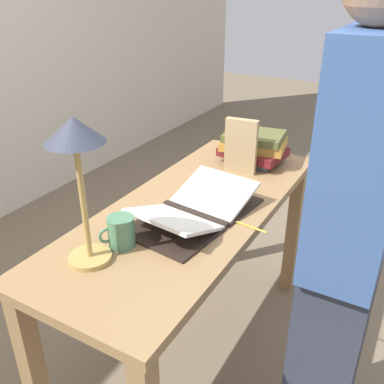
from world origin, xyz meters
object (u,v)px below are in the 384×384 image
object	(u,v)px
reading_lamp	(77,151)
coffee_mug	(121,232)
open_book	(195,210)
book_stack_tall	(253,147)
pencil	(246,225)
person_reader	(345,253)
book_standing_upright	(241,146)

from	to	relation	value
reading_lamp	coffee_mug	world-z (taller)	reading_lamp
open_book	reading_lamp	distance (m)	0.53
book_stack_tall	coffee_mug	xyz separation A→B (m)	(-0.87, 0.09, -0.02)
open_book	reading_lamp	bearing A→B (deg)	166.34
reading_lamp	pencil	xyz separation A→B (m)	(0.42, -0.34, -0.35)
open_book	coffee_mug	distance (m)	0.30
open_book	coffee_mug	xyz separation A→B (m)	(-0.28, 0.11, 0.02)
open_book	reading_lamp	xyz separation A→B (m)	(-0.39, 0.15, 0.33)
pencil	person_reader	distance (m)	0.36
reading_lamp	person_reader	bearing A→B (deg)	-63.30
book_stack_tall	person_reader	bearing A→B (deg)	-139.02
book_standing_upright	pencil	distance (m)	0.48
book_stack_tall	person_reader	xyz separation A→B (m)	(-0.64, -0.55, -0.02)
book_stack_tall	coffee_mug	size ratio (longest dim) A/B	2.85
reading_lamp	coffee_mug	distance (m)	0.33
open_book	person_reader	distance (m)	0.54
book_stack_tall	coffee_mug	distance (m)	0.88
book_stack_tall	pencil	bearing A→B (deg)	-159.71
book_standing_upright	reading_lamp	world-z (taller)	reading_lamp
reading_lamp	book_standing_upright	bearing A→B (deg)	-8.44
book_standing_upright	person_reader	distance (m)	0.75
book_standing_upright	coffee_mug	size ratio (longest dim) A/B	2.19
reading_lamp	pencil	world-z (taller)	reading_lamp
open_book	pencil	distance (m)	0.19
open_book	book_standing_upright	bearing A→B (deg)	9.91
coffee_mug	pencil	world-z (taller)	coffee_mug
book_standing_upright	coffee_mug	bearing A→B (deg)	166.91
pencil	person_reader	world-z (taller)	person_reader
open_book	book_stack_tall	distance (m)	0.59
book_standing_upright	pencil	bearing A→B (deg)	-159.37
pencil	coffee_mug	bearing A→B (deg)	135.87
book_stack_tall	book_standing_upright	xyz separation A→B (m)	(-0.14, 0.00, 0.05)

